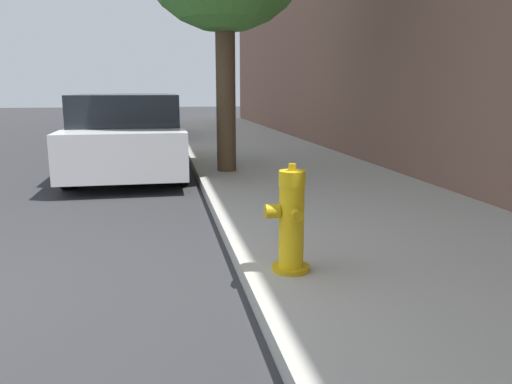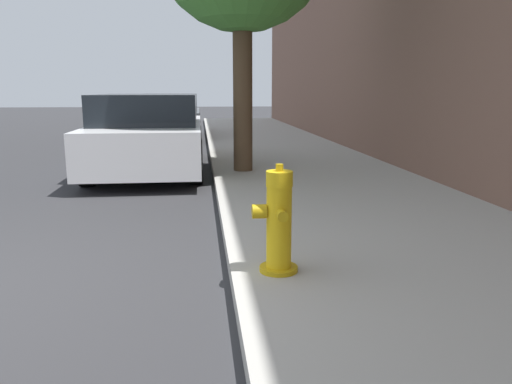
# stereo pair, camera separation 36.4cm
# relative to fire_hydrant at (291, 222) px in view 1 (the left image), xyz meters

# --- Properties ---
(sidewalk_slab) EXTENTS (3.19, 40.00, 0.13)m
(sidewalk_slab) POSITION_rel_fire_hydrant_xyz_m (1.25, 0.09, -0.43)
(sidewalk_slab) COLOR #A8A59E
(sidewalk_slab) RESTS_ON ground_plane
(fire_hydrant) EXTENTS (0.34, 0.36, 0.80)m
(fire_hydrant) POSITION_rel_fire_hydrant_xyz_m (0.00, 0.00, 0.00)
(fire_hydrant) COLOR #C39C11
(fire_hydrant) RESTS_ON sidewalk_slab
(parked_car_near) EXTENTS (1.84, 4.55, 1.37)m
(parked_car_near) POSITION_rel_fire_hydrant_xyz_m (-1.44, 5.63, 0.17)
(parked_car_near) COLOR silver
(parked_car_near) RESTS_ON ground_plane
(parked_car_mid) EXTENTS (1.76, 4.19, 1.33)m
(parked_car_mid) POSITION_rel_fire_hydrant_xyz_m (-1.42, 11.68, 0.16)
(parked_car_mid) COLOR #4C5156
(parked_car_mid) RESTS_ON ground_plane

